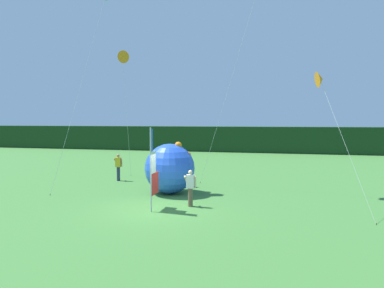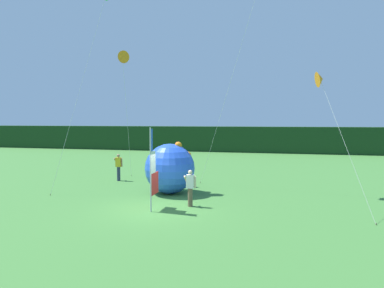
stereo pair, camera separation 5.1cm
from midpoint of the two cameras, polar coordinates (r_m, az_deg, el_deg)
name	(u,v)px [view 1 (the left image)]	position (r m, az deg, el deg)	size (l,w,h in m)	color
ground_plane	(157,209)	(15.74, -5.98, -10.78)	(120.00, 120.00, 0.00)	#3D7533
distant_treeline	(231,139)	(43.77, 6.58, 0.82)	(80.00, 2.40, 3.20)	#193819
banner_flag	(153,171)	(15.24, -6.62, -4.45)	(0.06, 1.03, 3.71)	#B7B7BC
person_near_banner	(190,187)	(15.92, -0.36, -7.22)	(0.55, 0.48, 1.70)	brown
person_mid_field	(118,167)	(23.10, -12.29, -3.70)	(0.55, 0.48, 1.77)	#2D334C
inflatable_balloon	(170,168)	(18.69, -3.80, -4.10)	(2.74, 2.74, 2.84)	blue
kite_orange_delta_2	(123,57)	(22.49, -11.62, 14.00)	(1.05, 3.00, 8.38)	brown
kite_orange_delta_3	(320,80)	(17.70, 20.58, 10.04)	(2.02, 3.83, 6.37)	brown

